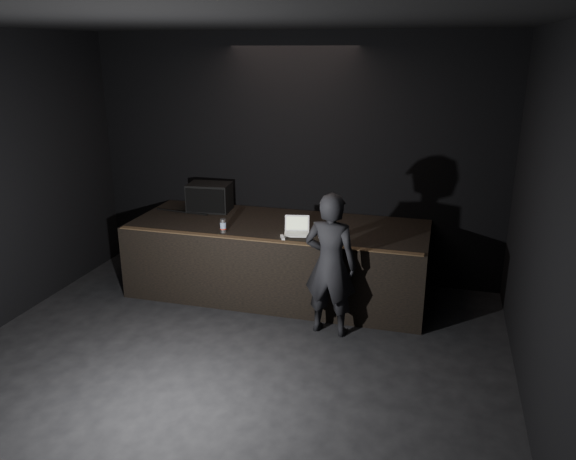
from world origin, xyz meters
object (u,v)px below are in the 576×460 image
at_px(person, 330,265).
at_px(stage_riser, 279,258).
at_px(laptop, 297,229).
at_px(stage_monitor, 210,197).
at_px(beer_can, 223,226).

bearing_deg(person, stage_riser, -39.76).
xyz_separation_m(stage_riser, laptop, (0.34, -0.32, 0.56)).
relative_size(stage_monitor, beer_can, 3.51).
xyz_separation_m(stage_riser, beer_can, (-0.58, -0.54, 0.59)).
height_order(stage_monitor, person, person).
relative_size(stage_riser, person, 2.31).
bearing_deg(stage_monitor, person, -38.04).
distance_m(beer_can, person, 1.56).
bearing_deg(stage_riser, laptop, -43.30).
bearing_deg(stage_riser, stage_monitor, 162.22).
distance_m(stage_monitor, laptop, 1.66).
relative_size(stage_riser, beer_can, 21.99).
distance_m(stage_riser, laptop, 0.73).
height_order(stage_riser, laptop, laptop).
bearing_deg(person, stage_monitor, -26.17).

